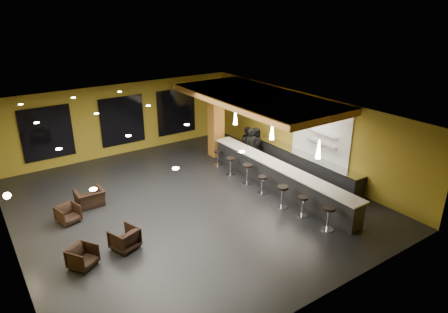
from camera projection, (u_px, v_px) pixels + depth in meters
floor at (188, 204)px, 15.32m from camera, size 12.00×13.00×0.10m
ceiling at (185, 113)px, 13.99m from camera, size 12.00×13.00×0.10m
wall_back at (121, 119)px, 19.68m from camera, size 12.00×0.10×3.50m
wall_front at (321, 245)px, 9.63m from camera, size 12.00×0.10×3.50m
wall_left at (3, 205)px, 11.47m from camera, size 0.10×13.00×3.50m
wall_right at (305, 132)px, 17.83m from camera, size 0.10×13.00×3.50m
wood_soffit at (256, 98)px, 16.93m from camera, size 3.60×8.00×0.28m
window_left at (47, 133)px, 17.77m from camera, size 2.20×0.06×2.40m
window_center at (122, 121)px, 19.61m from camera, size 2.20×0.06×2.40m
window_right at (176, 112)px, 21.19m from camera, size 2.20×0.06×2.40m
tile_backsplash at (321, 133)px, 16.93m from camera, size 0.06×3.20×2.40m
bar_counter at (278, 177)px, 16.26m from camera, size 0.60×8.00×1.00m
bar_top at (279, 166)px, 16.07m from camera, size 0.78×8.10×0.05m
prep_counter at (304, 164)px, 17.72m from camera, size 0.70×6.00×0.86m
prep_top at (305, 155)px, 17.56m from camera, size 0.72×6.00×0.03m
wall_shelf_lower at (321, 143)px, 16.85m from camera, size 0.30×1.50×0.03m
wall_shelf_upper at (322, 133)px, 16.68m from camera, size 0.30×1.50×0.03m
column at (216, 121)px, 19.33m from camera, size 0.60×0.60×3.50m
wall_sconce at (7, 196)px, 11.93m from camera, size 0.22×0.22×0.22m
pendant_0 at (319, 149)px, 14.05m from camera, size 0.20×0.20×0.70m
pendant_1 at (272, 131)px, 15.97m from camera, size 0.20×0.20×0.70m
pendant_2 at (235, 117)px, 17.88m from camera, size 0.20×0.20×0.70m
staff_a at (252, 147)px, 18.48m from camera, size 0.73×0.57×1.76m
staff_b at (248, 144)px, 18.94m from camera, size 0.88×0.71×1.71m
staff_c at (256, 144)px, 19.14m from camera, size 0.80×0.53×1.61m
armchair_a at (83, 257)px, 11.55m from camera, size 0.98×0.98×0.65m
armchair_b at (125, 239)px, 12.39m from camera, size 0.97×0.98×0.70m
armchair_c at (68, 214)px, 13.86m from camera, size 0.85×0.86×0.64m
armchair_d at (90, 198)px, 14.97m from camera, size 1.00×0.87×0.65m
bar_stool_0 at (328, 215)px, 13.31m from camera, size 0.44×0.44×0.86m
bar_stool_1 at (303, 204)px, 14.21m from camera, size 0.39×0.39×0.77m
bar_stool_2 at (282, 194)px, 14.77m from camera, size 0.44×0.44×0.86m
bar_stool_3 at (262, 182)px, 15.89m from camera, size 0.37×0.37×0.74m
bar_stool_4 at (247, 171)px, 16.70m from camera, size 0.44×0.44×0.86m
bar_stool_5 at (231, 164)px, 17.55m from camera, size 0.41×0.41×0.80m
bar_stool_6 at (218, 156)px, 18.58m from camera, size 0.36×0.36×0.72m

